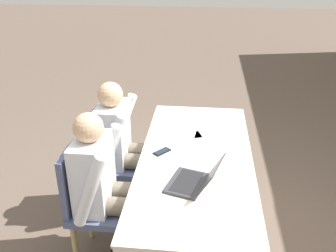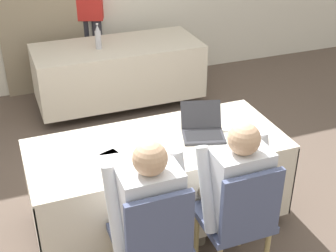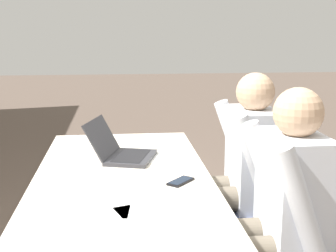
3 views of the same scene
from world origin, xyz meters
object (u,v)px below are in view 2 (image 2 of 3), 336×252
object	(u,v)px
cell_phone	(163,162)
person_checkered_shirt	(147,208)
laptop	(203,130)
chair_near_left	(153,240)
person_white_shirt	(233,188)
person_red_shirt	(89,14)
water_bottle	(98,37)
chair_near_right	(239,217)

from	to	relation	value
cell_phone	person_checkered_shirt	size ratio (longest dim) A/B	0.12
laptop	chair_near_left	bearing A→B (deg)	-115.89
person_white_shirt	person_checkered_shirt	bearing A→B (deg)	0.00
laptop	person_white_shirt	distance (m)	0.62
person_white_shirt	person_red_shirt	xyz separation A→B (m)	(-0.13, 3.49, 0.24)
water_bottle	person_white_shirt	world-z (taller)	person_white_shirt
chair_near_left	person_checkered_shirt	bearing A→B (deg)	-90.00
laptop	person_checkered_shirt	world-z (taller)	person_checkered_shirt
person_checkered_shirt	chair_near_left	bearing A→B (deg)	90.00
person_white_shirt	chair_near_right	bearing A→B (deg)	90.00
laptop	chair_near_right	bearing A→B (deg)	-78.73
cell_phone	chair_near_right	world-z (taller)	chair_near_right
chair_near_right	person_white_shirt	world-z (taller)	person_white_shirt
cell_phone	person_red_shirt	xyz separation A→B (m)	(0.21, 3.14, 0.18)
water_bottle	person_checkered_shirt	size ratio (longest dim) A/B	0.24
laptop	person_red_shirt	xyz separation A→B (m)	(-0.20, 2.88, 0.14)
laptop	person_white_shirt	xyz separation A→B (m)	(-0.06, -0.61, -0.09)
laptop	cell_phone	xyz separation A→B (m)	(-0.41, -0.26, -0.04)
cell_phone	person_checkered_shirt	distance (m)	0.43
chair_near_right	person_white_shirt	bearing A→B (deg)	-90.00
water_bottle	chair_near_right	world-z (taller)	water_bottle
chair_near_right	person_red_shirt	world-z (taller)	person_red_shirt
laptop	person_white_shirt	bearing A→B (deg)	-79.59
chair_near_right	person_white_shirt	size ratio (longest dim) A/B	0.78
laptop	chair_near_left	xyz separation A→B (m)	(-0.65, -0.72, -0.25)
cell_phone	water_bottle	distance (m)	2.39
person_red_shirt	water_bottle	bearing A→B (deg)	-75.95
person_white_shirt	water_bottle	bearing A→B (deg)	-85.60
water_bottle	person_red_shirt	xyz separation A→B (m)	(0.08, 0.75, 0.06)
person_checkered_shirt	chair_near_right	bearing A→B (deg)	169.91
chair_near_left	person_white_shirt	distance (m)	0.62
laptop	cell_phone	size ratio (longest dim) A/B	2.74
laptop	chair_near_left	world-z (taller)	laptop
chair_near_left	person_white_shirt	world-z (taller)	person_white_shirt
person_white_shirt	chair_near_left	bearing A→B (deg)	10.09
chair_near_left	person_red_shirt	world-z (taller)	person_red_shirt
person_white_shirt	person_red_shirt	distance (m)	3.50
laptop	chair_near_left	size ratio (longest dim) A/B	0.43
person_white_shirt	person_red_shirt	bearing A→B (deg)	-87.79
water_bottle	person_checkered_shirt	xyz separation A→B (m)	(-0.38, -2.74, -0.18)
cell_phone	person_red_shirt	distance (m)	3.15
chair_near_left	chair_near_right	bearing A→B (deg)	-180.00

